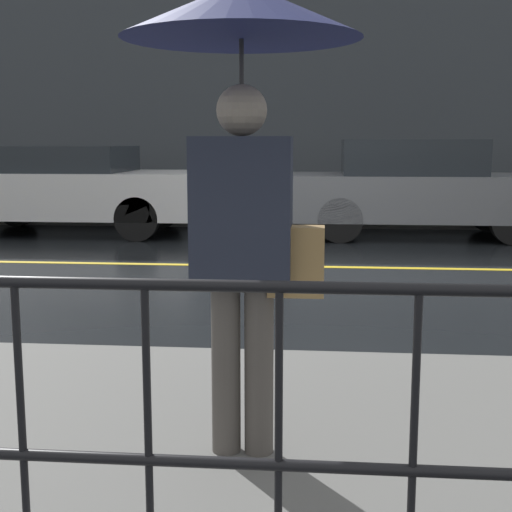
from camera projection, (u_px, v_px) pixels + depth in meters
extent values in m
plane|color=black|center=(311.00, 267.00, 8.65)|extent=(80.00, 80.00, 0.00)
cube|color=#60605E|center=(293.00, 452.00, 3.33)|extent=(28.00, 2.88, 0.13)
cube|color=#60605E|center=(315.00, 218.00, 13.55)|extent=(28.00, 2.08, 0.13)
cube|color=gold|center=(311.00, 267.00, 8.65)|extent=(25.20, 0.12, 0.01)
cube|color=#383D42|center=(318.00, 51.00, 14.21)|extent=(28.00, 0.30, 6.58)
cylinder|color=black|center=(279.00, 287.00, 2.00)|extent=(12.00, 0.04, 0.04)
cylinder|color=black|center=(278.00, 465.00, 2.09)|extent=(12.00, 0.04, 0.04)
cylinder|color=black|center=(23.00, 439.00, 2.15)|extent=(0.02, 0.02, 0.97)
cylinder|color=black|center=(148.00, 444.00, 2.11)|extent=(0.02, 0.02, 0.97)
cylinder|color=black|center=(279.00, 449.00, 2.08)|extent=(0.02, 0.02, 0.97)
cylinder|color=black|center=(413.00, 455.00, 2.04)|extent=(0.02, 0.02, 0.97)
cylinder|color=#4C4742|center=(226.00, 367.00, 3.15)|extent=(0.13, 0.13, 0.78)
cylinder|color=#4C4742|center=(259.00, 368.00, 3.13)|extent=(0.13, 0.13, 0.78)
cube|color=#232838|center=(242.00, 210.00, 3.03)|extent=(0.42, 0.25, 0.62)
sphere|color=gray|center=(242.00, 110.00, 2.96)|extent=(0.21, 0.21, 0.21)
cylinder|color=#262628|center=(242.00, 126.00, 2.97)|extent=(0.02, 0.02, 0.70)
cone|color=#191E4C|center=(241.00, 10.00, 2.90)|extent=(1.00, 1.00, 0.22)
cube|color=#9E7A47|center=(296.00, 261.00, 3.04)|extent=(0.24, 0.12, 0.30)
cube|color=silver|center=(72.00, 194.00, 11.79)|extent=(4.27, 1.94, 0.73)
cube|color=#1E2328|center=(60.00, 159.00, 11.72)|extent=(2.22, 1.79, 0.41)
cylinder|color=black|center=(162.00, 208.00, 12.57)|extent=(0.68, 0.22, 0.68)
cylinder|color=black|center=(137.00, 219.00, 10.88)|extent=(0.68, 0.22, 0.68)
cylinder|color=black|center=(17.00, 207.00, 12.81)|extent=(0.68, 0.22, 0.68)
cube|color=slate|center=(420.00, 197.00, 11.28)|extent=(4.10, 1.75, 0.70)
cube|color=#1E2328|center=(411.00, 157.00, 11.20)|extent=(2.13, 1.61, 0.54)
cylinder|color=black|center=(490.00, 212.00, 11.97)|extent=(0.68, 0.22, 0.68)
cylinder|color=black|center=(338.00, 210.00, 12.20)|extent=(0.68, 0.22, 0.68)
cylinder|color=black|center=(340.00, 220.00, 10.69)|extent=(0.68, 0.22, 0.68)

